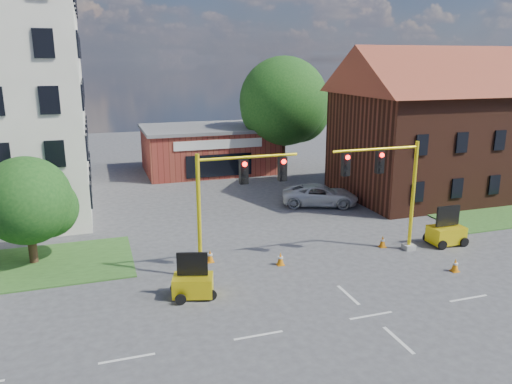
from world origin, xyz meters
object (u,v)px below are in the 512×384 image
trailer_west (193,283)px  pickup_white (320,195)px  trailer_east (446,233)px  signal_mast_west (232,198)px  signal_mast_east (388,185)px

trailer_west → pickup_white: 16.57m
pickup_white → trailer_east: bearing=-139.2°
trailer_west → trailer_east: (15.30, 1.97, 0.06)m
signal_mast_west → trailer_east: (12.90, 0.07, -3.23)m
trailer_west → pickup_white: trailer_west is taller
signal_mast_east → trailer_west: signal_mast_east is taller
trailer_east → pickup_white: trailer_east is taller
signal_mast_east → pickup_white: bearing=85.9°
trailer_west → signal_mast_east: bearing=26.1°
signal_mast_east → trailer_west: size_ratio=3.03×
signal_mast_west → signal_mast_east: 8.71m
signal_mast_west → signal_mast_east: bearing=0.0°
trailer_east → pickup_white: (-3.49, 9.65, 0.08)m
signal_mast_west → trailer_east: size_ratio=2.81×
trailer_east → signal_mast_east: bearing=-179.2°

